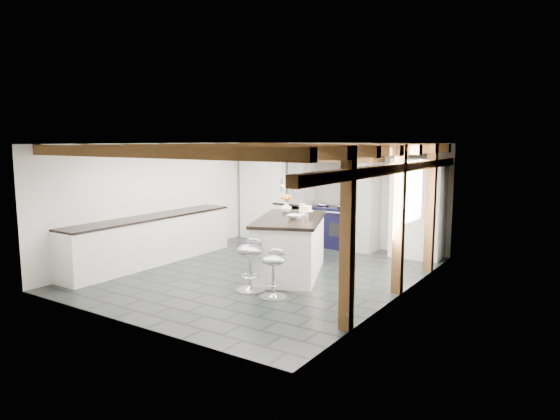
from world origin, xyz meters
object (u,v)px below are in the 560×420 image
Objects in this scene: kitchen_island at (290,245)px; bar_stool_far at (251,258)px; range_cooker at (333,226)px; bar_stool_near at (274,268)px.

kitchen_island is 2.73× the size of bar_stool_far.
kitchen_island is at bearing -79.80° from range_cooker.
kitchen_island is at bearing 83.89° from bar_stool_far.
bar_stool_far is at bearing -111.71° from kitchen_island.
range_cooker reaches higher than bar_stool_near.
bar_stool_far is at bearing 151.33° from bar_stool_near.
kitchen_island is 1.39m from bar_stool_near.
range_cooker is at bearing 89.97° from bar_stool_far.
range_cooker is 2.51m from kitchen_island.
bar_stool_near is at bearing -75.65° from range_cooker.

